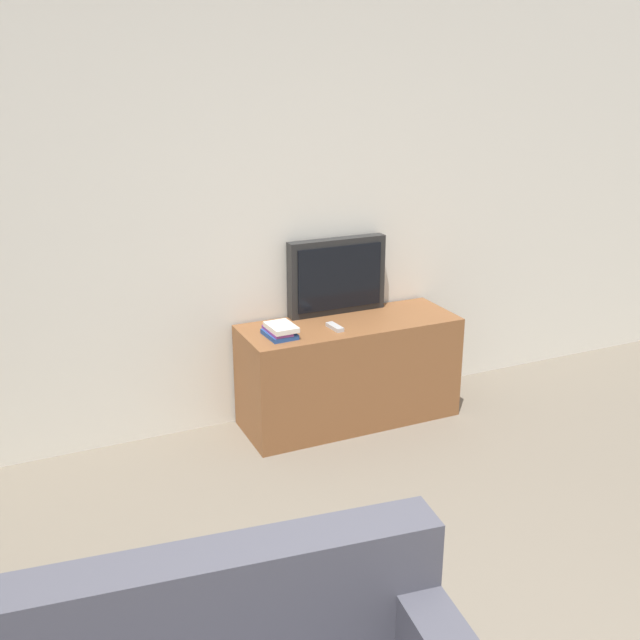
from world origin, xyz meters
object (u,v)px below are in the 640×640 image
object	(u,v)px
tv_stand	(349,371)
book_stack	(280,331)
television	(337,276)
remote_on_stand	(335,327)

from	to	relation	value
tv_stand	book_stack	bearing A→B (deg)	-172.90
television	book_stack	distance (m)	0.59
tv_stand	remote_on_stand	xyz separation A→B (m)	(-0.14, -0.07, 0.34)
book_stack	remote_on_stand	world-z (taller)	book_stack
remote_on_stand	book_stack	bearing A→B (deg)	177.84
tv_stand	television	bearing A→B (deg)	87.48
tv_stand	remote_on_stand	size ratio (longest dim) A/B	9.28
book_stack	remote_on_stand	xyz separation A→B (m)	(0.34, -0.01, -0.02)
book_stack	television	bearing A→B (deg)	28.06
tv_stand	television	xyz separation A→B (m)	(0.01, 0.20, 0.56)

